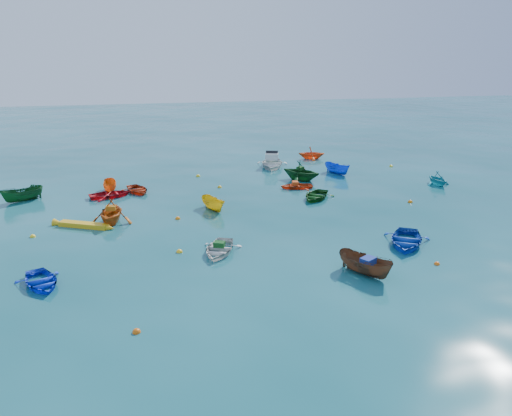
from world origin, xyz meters
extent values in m
plane|color=#094047|center=(0.00, 0.00, 0.00)|extent=(160.00, 160.00, 0.00)
imported|color=#1033D2|center=(-12.37, -3.30, 0.00)|extent=(3.04, 3.50, 0.61)
imported|color=beige|center=(-3.52, -1.23, 0.00)|extent=(3.20, 3.67, 0.64)
imported|color=#52321D|center=(3.15, -5.58, 0.00)|extent=(2.57, 3.24, 1.19)
imported|color=#0D38A3|center=(7.13, -2.43, 0.00)|extent=(4.22, 4.56, 0.77)
imported|color=#BF5412|center=(-9.51, 5.29, 0.00)|extent=(3.18, 3.53, 1.65)
imported|color=gold|center=(-2.70, 6.48, 0.00)|extent=(1.86, 2.84, 1.03)
imported|color=#104513|center=(5.18, 7.49, 0.00)|extent=(3.76, 3.91, 0.66)
imported|color=teal|center=(16.34, 9.11, 0.00)|extent=(2.17, 2.46, 1.21)
imported|color=red|center=(-9.91, 11.34, 0.00)|extent=(3.47, 2.81, 0.64)
imported|color=orange|center=(-9.96, 12.89, 0.00)|extent=(1.10, 2.72, 1.04)
imported|color=#11491A|center=(5.77, 13.00, 0.00)|extent=(4.43, 4.44, 1.77)
imported|color=red|center=(4.63, 10.67, 0.00)|extent=(2.83, 2.19, 0.54)
imported|color=blue|center=(9.68, 14.54, 0.00)|extent=(2.16, 3.00, 1.09)
imported|color=#AB2A0E|center=(-7.89, 12.27, 0.00)|extent=(2.95, 3.44, 0.60)
imported|color=#F15316|center=(9.46, 21.05, 0.00)|extent=(3.04, 2.77, 1.37)
imported|color=#10471E|center=(-16.12, 11.69, 0.00)|extent=(3.22, 2.50, 1.18)
imported|color=silver|center=(4.61, 18.46, 0.00)|extent=(4.06, 4.87, 1.47)
cube|color=#134D1A|center=(-3.48, -1.14, 0.46)|extent=(0.72, 0.64, 0.29)
cube|color=navy|center=(3.22, -5.71, 0.77)|extent=(0.90, 0.84, 0.35)
cube|color=#BB6A13|center=(-9.50, 5.34, 0.97)|extent=(0.67, 0.55, 0.29)
cube|color=#114715|center=(5.70, 13.07, 1.03)|extent=(0.73, 0.73, 0.29)
cube|color=#C84614|center=(4.53, 10.68, 0.41)|extent=(0.52, 0.65, 0.29)
sphere|color=#DB5A0B|center=(-7.96, -8.55, 0.00)|extent=(0.34, 0.34, 0.34)
sphere|color=yellow|center=(-5.65, -0.68, 0.00)|extent=(0.35, 0.35, 0.35)
sphere|color=#FF610D|center=(7.34, -5.32, 0.00)|extent=(0.30, 0.30, 0.30)
sphere|color=yellow|center=(-14.02, 3.64, 0.00)|extent=(0.33, 0.33, 0.33)
sphere|color=orange|center=(-5.30, 5.05, 0.00)|extent=(0.33, 0.33, 0.33)
sphere|color=gold|center=(-1.39, 12.20, 0.00)|extent=(0.34, 0.34, 0.34)
sphere|color=orange|center=(11.60, 5.02, 0.00)|extent=(0.36, 0.36, 0.36)
sphere|color=yellow|center=(-2.67, 16.28, 0.00)|extent=(0.36, 0.36, 0.36)
sphere|color=orange|center=(7.13, 16.51, 0.00)|extent=(0.37, 0.37, 0.37)
sphere|color=yellow|center=(15.78, 16.04, 0.00)|extent=(0.34, 0.34, 0.34)
camera|label=1|loc=(-7.18, -26.49, 10.73)|focal=35.00mm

